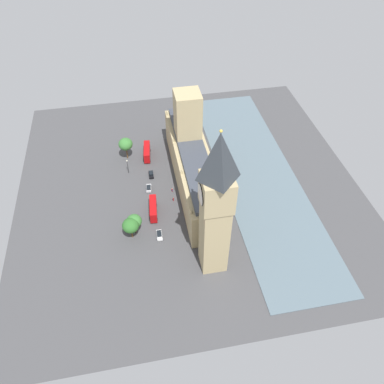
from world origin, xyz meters
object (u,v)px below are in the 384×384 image
object	(u,v)px
pedestrian_leading	(172,190)
plane_tree_corner	(134,221)
plane_tree_near_tower	(131,226)
plane_tree_kerbside	(126,144)
parliament_building	(192,161)
clock_tower	(216,206)
pedestrian_opposite_hall	(173,199)
double_decker_bus_trailing	(153,209)
car_black_far_end	(151,174)
car_white_under_trees	(159,235)
double_decker_bus_midblock	(147,152)
car_silver_by_river_gate	(149,188)
street_lamp_slot_10	(127,164)

from	to	relation	value
pedestrian_leading	plane_tree_corner	size ratio (longest dim) A/B	0.20
plane_tree_near_tower	plane_tree_kerbside	size ratio (longest dim) A/B	0.86
parliament_building	clock_tower	bearing A→B (deg)	88.73
pedestrian_opposite_hall	double_decker_bus_trailing	bearing A→B (deg)	118.03
double_decker_bus_trailing	pedestrian_opposite_hall	world-z (taller)	double_decker_bus_trailing
double_decker_bus_trailing	plane_tree_kerbside	bearing A→B (deg)	107.32
pedestrian_leading	plane_tree_near_tower	bearing A→B (deg)	34.12
car_black_far_end	double_decker_bus_trailing	bearing A→B (deg)	87.87
car_white_under_trees	clock_tower	bearing A→B (deg)	138.61
double_decker_bus_trailing	car_white_under_trees	distance (m)	11.36
double_decker_bus_midblock	car_silver_by_river_gate	xyz separation A→B (m)	(1.51, 20.59, -1.75)
clock_tower	car_black_far_end	bearing A→B (deg)	-71.73
double_decker_bus_midblock	double_decker_bus_trailing	world-z (taller)	same
car_white_under_trees	plane_tree_corner	bearing A→B (deg)	-23.23
plane_tree_kerbside	street_lamp_slot_10	world-z (taller)	plane_tree_kerbside
pedestrian_leading	plane_tree_near_tower	xyz separation A→B (m)	(17.02, 19.86, 5.38)
parliament_building	car_black_far_end	xyz separation A→B (m)	(16.10, -5.30, -8.85)
pedestrian_opposite_hall	plane_tree_kerbside	distance (m)	33.52
parliament_building	double_decker_bus_trailing	distance (m)	24.32
pedestrian_opposite_hall	parliament_building	bearing A→B (deg)	-46.30
double_decker_bus_trailing	clock_tower	bearing A→B (deg)	-51.86
double_decker_bus_midblock	plane_tree_kerbside	distance (m)	9.81
street_lamp_slot_10	pedestrian_opposite_hall	bearing A→B (deg)	129.59
double_decker_bus_trailing	pedestrian_opposite_hall	distance (m)	9.88
car_white_under_trees	street_lamp_slot_10	xyz separation A→B (m)	(8.36, -35.52, 3.79)
double_decker_bus_midblock	car_silver_by_river_gate	world-z (taller)	double_decker_bus_midblock
clock_tower	double_decker_bus_trailing	size ratio (longest dim) A/B	4.99
parliament_building	plane_tree_near_tower	xyz separation A→B (m)	(25.96, 25.05, -3.61)
car_black_far_end	parliament_building	bearing A→B (deg)	163.28
double_decker_bus_trailing	pedestrian_opposite_hall	xyz separation A→B (m)	(-8.19, -5.19, -1.90)
car_silver_by_river_gate	car_white_under_trees	xyz separation A→B (m)	(-1.18, 24.02, 0.00)
plane_tree_near_tower	clock_tower	bearing A→B (deg)	148.02
pedestrian_leading	plane_tree_corner	distance (m)	24.41
pedestrian_opposite_hall	pedestrian_leading	size ratio (longest dim) A/B	0.98
plane_tree_corner	street_lamp_slot_10	size ratio (longest dim) A/B	1.21
plane_tree_kerbside	pedestrian_opposite_hall	bearing A→B (deg)	118.44
pedestrian_leading	street_lamp_slot_10	bearing A→B (deg)	-56.46
clock_tower	pedestrian_leading	xyz separation A→B (m)	(8.03, -35.50, -26.81)
car_silver_by_river_gate	car_white_under_trees	distance (m)	24.05
clock_tower	car_black_far_end	size ratio (longest dim) A/B	12.26
clock_tower	plane_tree_near_tower	distance (m)	36.50
clock_tower	car_white_under_trees	size ratio (longest dim) A/B	11.64
car_white_under_trees	plane_tree_kerbside	bearing A→B (deg)	-79.41
pedestrian_opposite_hall	plane_tree_near_tower	distance (m)	23.00
car_silver_by_river_gate	street_lamp_slot_10	world-z (taller)	street_lamp_slot_10
car_silver_by_river_gate	pedestrian_opposite_hall	size ratio (longest dim) A/B	2.75
car_black_far_end	pedestrian_leading	size ratio (longest dim) A/B	2.62
plane_tree_near_tower	street_lamp_slot_10	size ratio (longest dim) A/B	1.27
double_decker_bus_midblock	plane_tree_kerbside	size ratio (longest dim) A/B	1.07
car_black_far_end	car_white_under_trees	world-z (taller)	same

